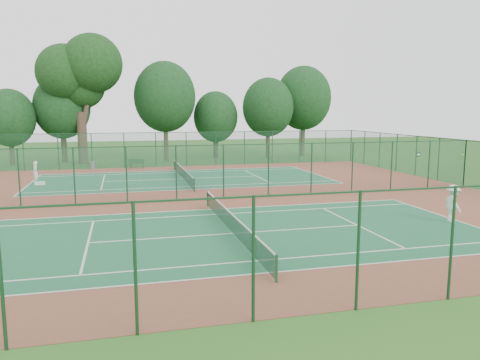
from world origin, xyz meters
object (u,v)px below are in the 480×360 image
trash_bin (93,165)px  player_near (453,204)px  player_far (35,173)px  big_tree (80,72)px  bench (137,163)px  kit_bag (40,183)px

trash_bin → player_near: bearing=-55.0°
player_far → big_tree: 16.89m
bench → kit_bag: bench is taller
player_far → bench: (7.89, 8.30, -0.41)m
bench → player_far: bearing=-122.8°
player_near → big_tree: big_tree is taller
trash_bin → kit_bag: 9.69m
trash_bin → bench: bench is taller
player_far → big_tree: big_tree is taller
player_far → trash_bin: player_far is taller
player_far → trash_bin: 9.36m
player_far → big_tree: bearing=150.8°
player_near → big_tree: bearing=40.1°
bench → big_tree: 12.12m
trash_bin → bench: size_ratio=0.49×
trash_bin → kit_bag: bearing=-110.4°
trash_bin → big_tree: 10.90m
player_far → kit_bag: size_ratio=2.37×
player_near → player_far: size_ratio=1.09×
trash_bin → kit_bag: trash_bin is taller
player_near → player_far: 29.41m
big_tree → kit_bag: bearing=-98.6°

